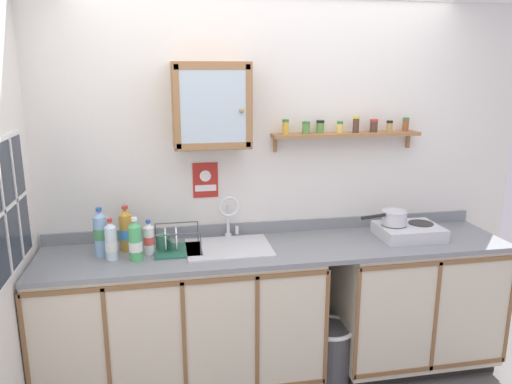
{
  "coord_description": "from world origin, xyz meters",
  "views": [
    {
      "loc": [
        -0.71,
        -2.52,
        2.05
      ],
      "look_at": [
        -0.13,
        0.52,
        1.28
      ],
      "focal_mm": 34.58,
      "sensor_mm": 36.0,
      "label": 1
    }
  ],
  "objects_px": {
    "hot_plate_stove": "(409,231)",
    "bottle_soda_green_0": "(135,242)",
    "bottle_water_clear_1": "(111,242)",
    "dish_rack": "(176,247)",
    "warning_sign": "(205,180)",
    "trash_bin": "(330,351)",
    "sink": "(229,253)",
    "wall_cabinet": "(211,105)",
    "bottle_water_blue_2": "(101,233)",
    "bottle_opaque_white_3": "(149,239)",
    "mug": "(164,242)",
    "saucepan": "(394,217)",
    "bottle_juice_amber_4": "(126,230)"
  },
  "relations": [
    {
      "from": "bottle_water_clear_1",
      "to": "trash_bin",
      "type": "distance_m",
      "value": 1.61
    },
    {
      "from": "sink",
      "to": "wall_cabinet",
      "type": "height_order",
      "value": "wall_cabinet"
    },
    {
      "from": "hot_plate_stove",
      "to": "bottle_juice_amber_4",
      "type": "height_order",
      "value": "bottle_juice_amber_4"
    },
    {
      "from": "bottle_water_clear_1",
      "to": "dish_rack",
      "type": "relative_size",
      "value": 0.87
    },
    {
      "from": "bottle_opaque_white_3",
      "to": "wall_cabinet",
      "type": "bearing_deg",
      "value": 20.3
    },
    {
      "from": "bottle_opaque_white_3",
      "to": "warning_sign",
      "type": "relative_size",
      "value": 0.94
    },
    {
      "from": "saucepan",
      "to": "mug",
      "type": "relative_size",
      "value": 3.11
    },
    {
      "from": "saucepan",
      "to": "dish_rack",
      "type": "height_order",
      "value": "saucepan"
    },
    {
      "from": "bottle_opaque_white_3",
      "to": "dish_rack",
      "type": "bearing_deg",
      "value": 3.78
    },
    {
      "from": "hot_plate_stove",
      "to": "bottle_water_clear_1",
      "type": "relative_size",
      "value": 1.62
    },
    {
      "from": "hot_plate_stove",
      "to": "warning_sign",
      "type": "height_order",
      "value": "warning_sign"
    },
    {
      "from": "mug",
      "to": "wall_cabinet",
      "type": "distance_m",
      "value": 0.91
    },
    {
      "from": "mug",
      "to": "wall_cabinet",
      "type": "height_order",
      "value": "wall_cabinet"
    },
    {
      "from": "bottle_opaque_white_3",
      "to": "dish_rack",
      "type": "distance_m",
      "value": 0.18
    },
    {
      "from": "bottle_juice_amber_4",
      "to": "bottle_opaque_white_3",
      "type": "bearing_deg",
      "value": -35.23
    },
    {
      "from": "dish_rack",
      "to": "trash_bin",
      "type": "height_order",
      "value": "dish_rack"
    },
    {
      "from": "hot_plate_stove",
      "to": "bottle_water_clear_1",
      "type": "bearing_deg",
      "value": -178.92
    },
    {
      "from": "mug",
      "to": "bottle_soda_green_0",
      "type": "bearing_deg",
      "value": -138.54
    },
    {
      "from": "saucepan",
      "to": "dish_rack",
      "type": "distance_m",
      "value": 1.46
    },
    {
      "from": "trash_bin",
      "to": "wall_cabinet",
      "type": "bearing_deg",
      "value": 159.62
    },
    {
      "from": "trash_bin",
      "to": "sink",
      "type": "bearing_deg",
      "value": 168.07
    },
    {
      "from": "mug",
      "to": "saucepan",
      "type": "bearing_deg",
      "value": -1.56
    },
    {
      "from": "mug",
      "to": "trash_bin",
      "type": "height_order",
      "value": "mug"
    },
    {
      "from": "dish_rack",
      "to": "warning_sign",
      "type": "distance_m",
      "value": 0.49
    },
    {
      "from": "hot_plate_stove",
      "to": "bottle_soda_green_0",
      "type": "relative_size",
      "value": 1.55
    },
    {
      "from": "bottle_juice_amber_4",
      "to": "warning_sign",
      "type": "distance_m",
      "value": 0.61
    },
    {
      "from": "saucepan",
      "to": "trash_bin",
      "type": "bearing_deg",
      "value": -164.36
    },
    {
      "from": "saucepan",
      "to": "trash_bin",
      "type": "xyz_separation_m",
      "value": [
        -0.46,
        -0.13,
        -0.88
      ]
    },
    {
      "from": "wall_cabinet",
      "to": "trash_bin",
      "type": "bearing_deg",
      "value": -20.38
    },
    {
      "from": "sink",
      "to": "bottle_water_blue_2",
      "type": "height_order",
      "value": "same"
    },
    {
      "from": "bottle_water_blue_2",
      "to": "bottle_opaque_white_3",
      "type": "distance_m",
      "value": 0.29
    },
    {
      "from": "bottle_water_blue_2",
      "to": "mug",
      "type": "bearing_deg",
      "value": 4.04
    },
    {
      "from": "bottle_water_clear_1",
      "to": "warning_sign",
      "type": "height_order",
      "value": "warning_sign"
    },
    {
      "from": "mug",
      "to": "warning_sign",
      "type": "height_order",
      "value": "warning_sign"
    },
    {
      "from": "sink",
      "to": "bottle_water_blue_2",
      "type": "bearing_deg",
      "value": 179.52
    },
    {
      "from": "sink",
      "to": "trash_bin",
      "type": "xyz_separation_m",
      "value": [
        0.66,
        -0.14,
        -0.7
      ]
    },
    {
      "from": "bottle_juice_amber_4",
      "to": "wall_cabinet",
      "type": "bearing_deg",
      "value": 5.62
    },
    {
      "from": "sink",
      "to": "bottle_juice_amber_4",
      "type": "bearing_deg",
      "value": 172.84
    },
    {
      "from": "saucepan",
      "to": "bottle_water_clear_1",
      "type": "relative_size",
      "value": 1.38
    },
    {
      "from": "bottle_soda_green_0",
      "to": "bottle_opaque_white_3",
      "type": "xyz_separation_m",
      "value": [
        0.08,
        0.09,
        -0.02
      ]
    },
    {
      "from": "wall_cabinet",
      "to": "warning_sign",
      "type": "bearing_deg",
      "value": 107.48
    },
    {
      "from": "bottle_water_clear_1",
      "to": "trash_bin",
      "type": "xyz_separation_m",
      "value": [
        1.37,
        -0.07,
        -0.85
      ]
    },
    {
      "from": "sink",
      "to": "saucepan",
      "type": "relative_size",
      "value": 1.53
    },
    {
      "from": "bottle_soda_green_0",
      "to": "dish_rack",
      "type": "relative_size",
      "value": 0.9
    },
    {
      "from": "sink",
      "to": "hot_plate_stove",
      "type": "bearing_deg",
      "value": -1.48
    },
    {
      "from": "dish_rack",
      "to": "bottle_opaque_white_3",
      "type": "bearing_deg",
      "value": -176.22
    },
    {
      "from": "trash_bin",
      "to": "saucepan",
      "type": "bearing_deg",
      "value": 15.64
    },
    {
      "from": "sink",
      "to": "bottle_soda_green_0",
      "type": "relative_size",
      "value": 2.02
    },
    {
      "from": "dish_rack",
      "to": "bottle_soda_green_0",
      "type": "bearing_deg",
      "value": -156.91
    },
    {
      "from": "bottle_juice_amber_4",
      "to": "bottle_water_blue_2",
      "type": "bearing_deg",
      "value": -153.15
    }
  ]
}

